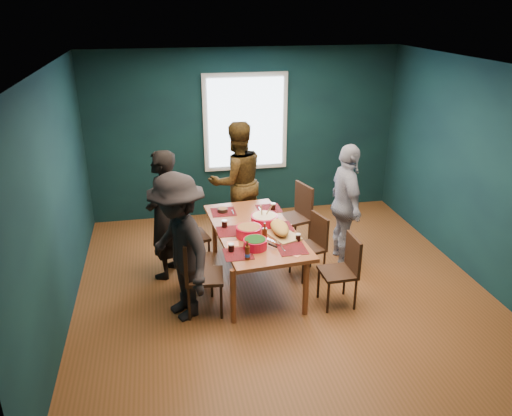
{
  "coord_description": "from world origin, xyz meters",
  "views": [
    {
      "loc": [
        -1.36,
        -5.27,
        3.34
      ],
      "look_at": [
        -0.27,
        0.22,
        1.01
      ],
      "focal_mm": 35.0,
      "sensor_mm": 36.0,
      "label": 1
    }
  ],
  "objects_px": {
    "chair_left_near": "(196,270)",
    "chair_right_far": "(297,212)",
    "person_back": "(237,181)",
    "chair_left_mid": "(190,255)",
    "person_near_left": "(179,248)",
    "cutting_board": "(279,229)",
    "chair_left_far": "(185,232)",
    "dining_table": "(255,234)",
    "bowl_dumpling": "(264,220)",
    "bowl_herbs": "(255,243)",
    "chair_right_mid": "(313,241)",
    "person_far_left": "(163,215)",
    "person_right": "(346,204)",
    "bowl_salad": "(249,231)",
    "chair_right_near": "(345,266)"
  },
  "relations": [
    {
      "from": "chair_right_mid",
      "to": "bowl_herbs",
      "type": "bearing_deg",
      "value": -165.04
    },
    {
      "from": "person_right",
      "to": "person_near_left",
      "type": "xyz_separation_m",
      "value": [
        -2.27,
        -0.9,
        0.03
      ]
    },
    {
      "from": "person_far_left",
      "to": "bowl_dumpling",
      "type": "relative_size",
      "value": 4.91
    },
    {
      "from": "chair_left_far",
      "to": "cutting_board",
      "type": "bearing_deg",
      "value": -45.93
    },
    {
      "from": "chair_right_mid",
      "to": "person_near_left",
      "type": "distance_m",
      "value": 1.86
    },
    {
      "from": "chair_right_mid",
      "to": "cutting_board",
      "type": "xyz_separation_m",
      "value": [
        -0.5,
        -0.19,
        0.31
      ]
    },
    {
      "from": "chair_left_mid",
      "to": "cutting_board",
      "type": "height_order",
      "value": "cutting_board"
    },
    {
      "from": "chair_right_mid",
      "to": "bowl_dumpling",
      "type": "xyz_separation_m",
      "value": [
        -0.62,
        0.09,
        0.31
      ]
    },
    {
      "from": "chair_right_far",
      "to": "person_back",
      "type": "bearing_deg",
      "value": 130.84
    },
    {
      "from": "chair_left_far",
      "to": "person_right",
      "type": "relative_size",
      "value": 0.55
    },
    {
      "from": "person_far_left",
      "to": "cutting_board",
      "type": "height_order",
      "value": "person_far_left"
    },
    {
      "from": "person_back",
      "to": "person_near_left",
      "type": "xyz_separation_m",
      "value": [
        -0.95,
        -1.9,
        -0.04
      ]
    },
    {
      "from": "person_far_left",
      "to": "chair_left_mid",
      "type": "bearing_deg",
      "value": 50.45
    },
    {
      "from": "person_near_left",
      "to": "chair_left_mid",
      "type": "bearing_deg",
      "value": 140.83
    },
    {
      "from": "chair_left_near",
      "to": "person_back",
      "type": "relative_size",
      "value": 0.52
    },
    {
      "from": "chair_left_mid",
      "to": "person_right",
      "type": "distance_m",
      "value": 2.2
    },
    {
      "from": "person_back",
      "to": "chair_left_far",
      "type": "bearing_deg",
      "value": 30.28
    },
    {
      "from": "person_far_left",
      "to": "person_near_left",
      "type": "bearing_deg",
      "value": 29.65
    },
    {
      "from": "chair_left_near",
      "to": "person_far_left",
      "type": "xyz_separation_m",
      "value": [
        -0.33,
        0.95,
        0.3
      ]
    },
    {
      "from": "bowl_salad",
      "to": "chair_left_far",
      "type": "bearing_deg",
      "value": 137.46
    },
    {
      "from": "chair_left_mid",
      "to": "person_far_left",
      "type": "bearing_deg",
      "value": 124.1
    },
    {
      "from": "chair_right_far",
      "to": "bowl_salad",
      "type": "distance_m",
      "value": 1.35
    },
    {
      "from": "chair_left_mid",
      "to": "cutting_board",
      "type": "xyz_separation_m",
      "value": [
        1.09,
        -0.08,
        0.29
      ]
    },
    {
      "from": "person_right",
      "to": "bowl_dumpling",
      "type": "xyz_separation_m",
      "value": [
        -1.17,
        -0.22,
        -0.03
      ]
    },
    {
      "from": "bowl_dumpling",
      "to": "person_right",
      "type": "bearing_deg",
      "value": 10.71
    },
    {
      "from": "chair_right_far",
      "to": "bowl_herbs",
      "type": "xyz_separation_m",
      "value": [
        -0.88,
        -1.32,
        0.23
      ]
    },
    {
      "from": "chair_left_mid",
      "to": "bowl_herbs",
      "type": "bearing_deg",
      "value": -23.43
    },
    {
      "from": "chair_left_mid",
      "to": "person_back",
      "type": "bearing_deg",
      "value": 65.06
    },
    {
      "from": "cutting_board",
      "to": "chair_right_mid",
      "type": "bearing_deg",
      "value": 0.95
    },
    {
      "from": "dining_table",
      "to": "person_back",
      "type": "height_order",
      "value": "person_back"
    },
    {
      "from": "bowl_herbs",
      "to": "chair_left_mid",
      "type": "bearing_deg",
      "value": 151.84
    },
    {
      "from": "bowl_herbs",
      "to": "chair_right_far",
      "type": "bearing_deg",
      "value": 56.38
    },
    {
      "from": "chair_left_mid",
      "to": "chair_right_near",
      "type": "height_order",
      "value": "same"
    },
    {
      "from": "chair_left_far",
      "to": "chair_right_mid",
      "type": "height_order",
      "value": "chair_left_far"
    },
    {
      "from": "chair_left_far",
      "to": "cutting_board",
      "type": "height_order",
      "value": "chair_left_far"
    },
    {
      "from": "chair_right_near",
      "to": "bowl_salad",
      "type": "bearing_deg",
      "value": 150.77
    },
    {
      "from": "chair_left_near",
      "to": "chair_right_far",
      "type": "xyz_separation_m",
      "value": [
        1.56,
        1.37,
        0.01
      ]
    },
    {
      "from": "dining_table",
      "to": "bowl_herbs",
      "type": "xyz_separation_m",
      "value": [
        -0.1,
        -0.51,
        0.13
      ]
    },
    {
      "from": "chair_left_far",
      "to": "bowl_salad",
      "type": "bearing_deg",
      "value": -56.7
    },
    {
      "from": "dining_table",
      "to": "bowl_dumpling",
      "type": "bearing_deg",
      "value": 26.99
    },
    {
      "from": "person_far_left",
      "to": "person_right",
      "type": "xyz_separation_m",
      "value": [
        2.41,
        -0.07,
        -0.02
      ]
    },
    {
      "from": "chair_right_far",
      "to": "chair_left_near",
      "type": "bearing_deg",
      "value": -155.4
    },
    {
      "from": "person_near_left",
      "to": "bowl_herbs",
      "type": "relative_size",
      "value": 6.18
    },
    {
      "from": "dining_table",
      "to": "chair_right_far",
      "type": "distance_m",
      "value": 1.13
    },
    {
      "from": "person_near_left",
      "to": "cutting_board",
      "type": "xyz_separation_m",
      "value": [
        1.23,
        0.39,
        -0.06
      ]
    },
    {
      "from": "dining_table",
      "to": "cutting_board",
      "type": "xyz_separation_m",
      "value": [
        0.26,
        -0.2,
        0.14
      ]
    },
    {
      "from": "person_back",
      "to": "chair_left_mid",
      "type": "bearing_deg",
      "value": 45.88
    },
    {
      "from": "person_right",
      "to": "person_near_left",
      "type": "distance_m",
      "value": 2.44
    },
    {
      "from": "cutting_board",
      "to": "chair_left_far",
      "type": "bearing_deg",
      "value": 128.03
    },
    {
      "from": "chair_right_mid",
      "to": "bowl_herbs",
      "type": "relative_size",
      "value": 3.0
    }
  ]
}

